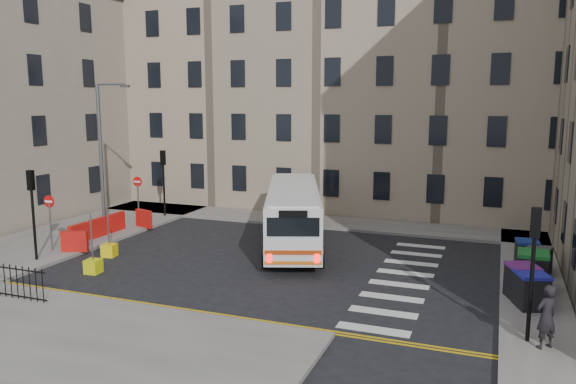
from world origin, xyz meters
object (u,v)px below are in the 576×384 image
Objects in this scene: streetlamp at (101,155)px; bollard_yellow at (109,250)px; wheelie_bin_d at (538,260)px; wheelie_bin_e at (527,254)px; wheelie_bin_c at (532,270)px; bollard_chevron at (93,266)px; wheelie_bin_a at (531,290)px; bus at (293,213)px; pedestrian at (546,317)px; wheelie_bin_b at (522,282)px.

bollard_yellow is (3.45, -3.98, -4.04)m from streetlamp.
wheelie_bin_e is at bearing 138.25° from wheelie_bin_d.
wheelie_bin_c is at bearing -94.11° from wheelie_bin_e.
bollard_chevron is at bearing -163.64° from wheelie_bin_e.
wheelie_bin_a is at bearing -72.86° from wheelie_bin_d.
pedestrian is (11.15, -8.90, -0.59)m from bus.
wheelie_bin_d is 2.15× the size of bollard_chevron.
streetlamp is 13.57× the size of bollard_yellow.
wheelie_bin_b is 0.75× the size of pedestrian.
wheelie_bin_d is at bearing 11.49° from bollard_yellow.
streetlamp reaches higher than bollard_chevron.
bus is (10.90, 1.04, -2.63)m from streetlamp.
bus is 9.09m from bollard_yellow.
pedestrian is 3.21× the size of bollard_chevron.
pedestrian is (0.51, -4.22, 0.32)m from wheelie_bin_b.
wheelie_bin_d is 19.18m from bollard_yellow.
wheelie_bin_e is 0.61× the size of pedestrian.
streetlamp reaches higher than wheelie_bin_d.
wheelie_bin_b is at bearing -78.55° from wheelie_bin_d.
wheelie_bin_b is (-0.27, 0.83, 0.01)m from wheelie_bin_a.
wheelie_bin_a is 18.36m from bollard_yellow.
streetlamp reaches higher than pedestrian.
bollard_chevron is (-17.44, -4.10, -0.57)m from wheelie_bin_c.
wheelie_bin_e is 18.74m from bollard_chevron.
bus is 12.25m from wheelie_bin_a.
pedestrian is 17.64m from bollard_chevron.
bollard_yellow is (-18.34, 0.49, -0.48)m from wheelie_bin_a.
bus is at bearing 5.45° from streetlamp.
wheelie_bin_e is (10.94, -0.33, -0.96)m from bus.
streetlamp reaches higher than wheelie_bin_c.
bus is at bearing 133.80° from wheelie_bin_a.
streetlamp is at bearing 149.64° from wheelie_bin_b.
bollard_yellow is at bearing -171.48° from wheelie_bin_e.
bus is at bearing -162.97° from wheelie_bin_d.
bus is 9.88m from bollard_chevron.
wheelie_bin_c is at bearing -5.86° from streetlamp.
wheelie_bin_b is 4.26m from pedestrian.
wheelie_bin_a is 17.42m from bollard_chevron.
wheelie_bin_d reaches higher than bollard_yellow.
pedestrian reaches higher than wheelie_bin_c.
wheelie_bin_a is 0.97× the size of wheelie_bin_b.
wheelie_bin_d is 7.71m from pedestrian.
wheelie_bin_d is 0.67× the size of pedestrian.
wheelie_bin_a is at bearing -46.99° from bus.
wheelie_bin_b is (10.63, -4.68, -0.91)m from bus.
streetlamp is at bearing -157.34° from wheelie_bin_d.
streetlamp is 22.31m from wheelie_bin_c.
wheelie_bin_a is 2.33× the size of bollard_yellow.
wheelie_bin_b is 4.36m from wheelie_bin_e.
wheelie_bin_e is 8.58m from pedestrian.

